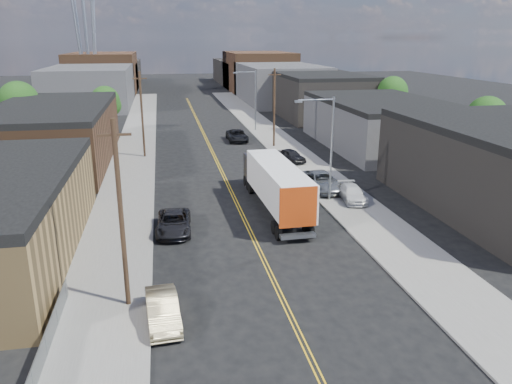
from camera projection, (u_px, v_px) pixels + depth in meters
name	position (u px, v px, depth m)	size (l,w,h in m)	color
ground	(203.00, 133.00, 74.86)	(260.00, 260.00, 0.00)	black
centerline	(214.00, 155.00, 60.78)	(0.32, 120.00, 0.01)	gold
sidewalk_left	(134.00, 157.00, 59.08)	(5.00, 140.00, 0.15)	slate
sidewalk_right	(289.00, 151.00, 62.44)	(5.00, 140.00, 0.15)	slate
warehouse_brown	(53.00, 134.00, 55.69)	(12.00, 26.00, 6.60)	#472D1C
industrial_right_b	(381.00, 123.00, 64.70)	(14.00, 24.00, 6.10)	#313133
industrial_right_c	(320.00, 95.00, 88.89)	(14.00, 22.00, 7.60)	black
skyline_left_a	(91.00, 86.00, 103.01)	(16.00, 30.00, 8.00)	#313133
skyline_right_a	(280.00, 83.00, 110.07)	(16.00, 30.00, 8.00)	#313133
skyline_left_b	(103.00, 73.00, 126.18)	(16.00, 26.00, 10.00)	#472D1C
skyline_right_b	(258.00, 71.00, 133.24)	(16.00, 26.00, 10.00)	#472D1C
skyline_left_c	(111.00, 74.00, 145.40)	(16.00, 40.00, 7.00)	black
skyline_right_c	(246.00, 72.00, 152.46)	(16.00, 40.00, 7.00)	black
streetlight_near	(327.00, 141.00, 41.77)	(3.39, 0.25, 9.00)	gray
streetlight_far	(253.00, 96.00, 74.63)	(3.39, 0.25, 9.00)	gray
utility_pole_left_near	(121.00, 215.00, 24.96)	(1.60, 0.26, 10.00)	black
utility_pole_left_far	(142.00, 114.00, 57.82)	(1.60, 0.26, 10.00)	black
utility_pole_right	(274.00, 107.00, 63.53)	(1.60, 0.26, 10.00)	black
chainlink_fence	(32.00, 383.00, 19.60)	(0.05, 16.00, 1.22)	slate
tree_left_mid	(20.00, 104.00, 64.32)	(5.10, 5.04, 8.37)	black
tree_left_far	(106.00, 102.00, 72.93)	(4.35, 4.20, 6.97)	black
tree_right_near	(487.00, 119.00, 56.20)	(4.60, 4.48, 7.44)	black
tree_right_far	(393.00, 94.00, 78.64)	(4.85, 4.76, 7.91)	black
semi_truck	(274.00, 182.00, 41.02)	(2.94, 15.51, 4.05)	silver
car_left_b	(163.00, 310.00, 24.71)	(1.53, 4.37, 1.44)	#8F815D
car_left_c	(174.00, 223.00, 36.32)	(2.44, 5.30, 1.47)	black
car_right_lot_a	(321.00, 181.00, 45.98)	(2.73, 5.92, 1.65)	gray
car_right_lot_b	(352.00, 193.00, 42.93)	(1.82, 4.47, 1.30)	silver
car_right_lot_c	(291.00, 156.00, 56.37)	(1.70, 4.24, 1.44)	black
car_ahead_truck	(237.00, 136.00, 68.44)	(2.55, 5.53, 1.54)	black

